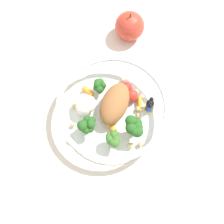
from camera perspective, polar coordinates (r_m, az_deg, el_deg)
name	(u,v)px	position (r m, az deg, el deg)	size (l,w,h in m)	color
ground_plane	(106,114)	(0.67, -1.05, -0.42)	(2.40, 2.40, 0.00)	silver
food_container	(110,111)	(0.64, -0.34, 0.24)	(0.22, 0.22, 0.07)	white
loose_apple	(130,26)	(0.73, 3.13, 14.97)	(0.06, 0.06, 0.08)	#BC3828
folded_napkin	(31,217)	(0.64, -14.21, -17.61)	(0.15, 0.12, 0.01)	white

